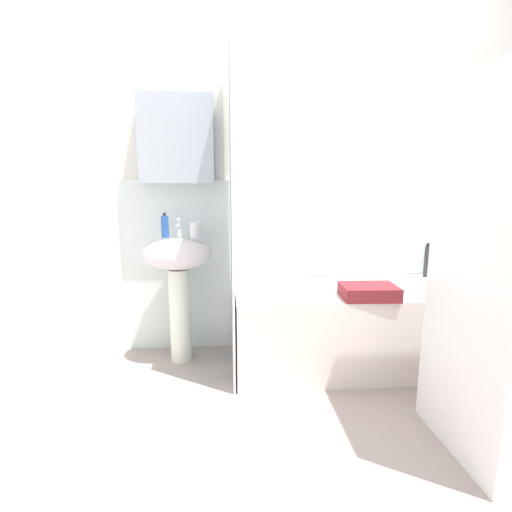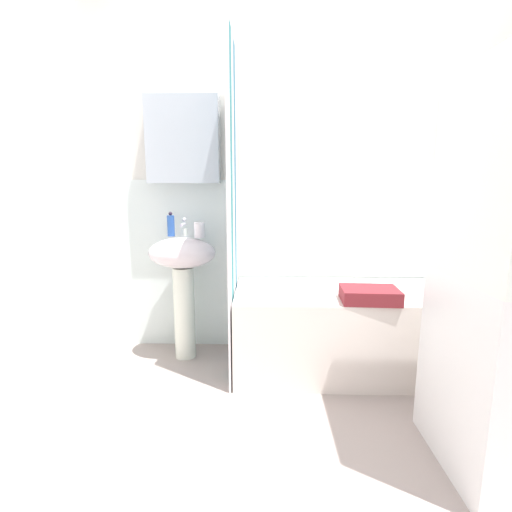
# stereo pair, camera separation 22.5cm
# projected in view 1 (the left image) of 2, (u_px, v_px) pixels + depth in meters

# --- Properties ---
(ground_plane) EXTENTS (4.80, 5.60, 0.04)m
(ground_plane) POSITION_uv_depth(u_px,v_px,m) (359.00, 465.00, 1.60)
(ground_plane) COLOR #A3938D
(wall_back_tiled) EXTENTS (3.60, 0.18, 2.40)m
(wall_back_tiled) POSITION_uv_depth(u_px,v_px,m) (297.00, 189.00, 2.63)
(wall_back_tiled) COLOR silver
(wall_back_tiled) RESTS_ON ground_plane
(sink) EXTENTS (0.44, 0.34, 0.83)m
(sink) POSITION_uv_depth(u_px,v_px,m) (179.00, 272.00, 2.43)
(sink) COLOR white
(sink) RESTS_ON ground_plane
(faucet) EXTENTS (0.03, 0.12, 0.12)m
(faucet) POSITION_uv_depth(u_px,v_px,m) (178.00, 228.00, 2.46)
(faucet) COLOR silver
(faucet) RESTS_ON sink
(soap_dispenser) EXTENTS (0.05, 0.05, 0.16)m
(soap_dispenser) POSITION_uv_depth(u_px,v_px,m) (165.00, 226.00, 2.44)
(soap_dispenser) COLOR #2A53A6
(soap_dispenser) RESTS_ON sink
(toothbrush_cup) EXTENTS (0.07, 0.07, 0.10)m
(toothbrush_cup) POSITION_uv_depth(u_px,v_px,m) (195.00, 231.00, 2.40)
(toothbrush_cup) COLOR white
(toothbrush_cup) RESTS_ON sink
(bathtub) EXTENTS (1.57, 0.66, 0.52)m
(bathtub) POSITION_uv_depth(u_px,v_px,m) (356.00, 326.00, 2.45)
(bathtub) COLOR silver
(bathtub) RESTS_ON ground_plane
(shower_curtain) EXTENTS (0.01, 0.66, 2.00)m
(shower_curtain) POSITION_uv_depth(u_px,v_px,m) (232.00, 213.00, 2.25)
(shower_curtain) COLOR white
(shower_curtain) RESTS_ON ground_plane
(body_wash_bottle) EXTENTS (0.04, 0.04, 0.22)m
(body_wash_bottle) POSITION_uv_depth(u_px,v_px,m) (438.00, 262.00, 2.71)
(body_wash_bottle) COLOR #285398
(body_wash_bottle) RESTS_ON bathtub
(shampoo_bottle) EXTENTS (0.04, 0.04, 0.24)m
(shampoo_bottle) POSITION_uv_depth(u_px,v_px,m) (427.00, 261.00, 2.67)
(shampoo_bottle) COLOR #292D32
(shampoo_bottle) RESTS_ON bathtub
(towel_folded) EXTENTS (0.33, 0.24, 0.08)m
(towel_folded) POSITION_uv_depth(u_px,v_px,m) (369.00, 292.00, 2.17)
(towel_folded) COLOR maroon
(towel_folded) RESTS_ON bathtub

